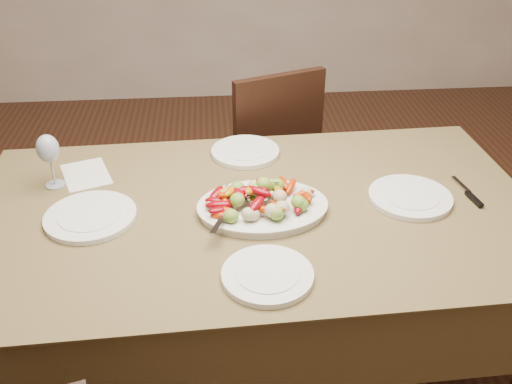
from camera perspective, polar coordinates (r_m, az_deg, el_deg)
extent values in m
cube|color=brown|center=(2.08, 0.00, -10.37)|extent=(1.87, 1.10, 0.76)
ellipsoid|color=white|center=(1.83, 0.66, -1.67)|extent=(0.42, 0.32, 0.02)
cylinder|color=white|center=(1.87, -16.21, -2.39)|extent=(0.29, 0.29, 0.02)
cylinder|color=white|center=(1.96, 15.16, -0.52)|extent=(0.27, 0.27, 0.02)
cylinder|color=white|center=(2.17, -1.08, 4.02)|extent=(0.26, 0.26, 0.02)
cylinder|color=white|center=(1.57, 1.16, -8.34)|extent=(0.25, 0.25, 0.02)
cube|color=silver|center=(2.12, -16.64, 1.70)|extent=(0.21, 0.25, 0.00)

